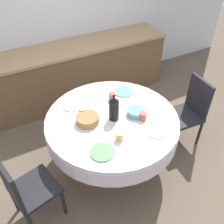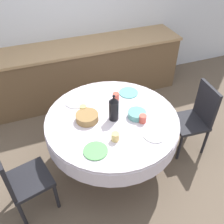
{
  "view_description": "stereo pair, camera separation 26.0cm",
  "coord_description": "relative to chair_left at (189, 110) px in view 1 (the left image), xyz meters",
  "views": [
    {
      "loc": [
        -0.94,
        -1.76,
        2.48
      ],
      "look_at": [
        0.0,
        0.0,
        0.81
      ],
      "focal_mm": 40.0,
      "sensor_mm": 36.0,
      "label": 1
    },
    {
      "loc": [
        -0.7,
        -1.87,
        2.48
      ],
      "look_at": [
        0.0,
        0.0,
        0.81
      ],
      "focal_mm": 40.0,
      "sensor_mm": 36.0,
      "label": 2
    }
  ],
  "objects": [
    {
      "name": "plate_far_right",
      "position": [
        -0.71,
        0.43,
        0.24
      ],
      "size": [
        0.23,
        0.23,
        0.01
      ],
      "primitive_type": "cylinder",
      "color": "#60BCB7",
      "rests_on": "dining_table"
    },
    {
      "name": "plate_far_left",
      "position": [
        -1.36,
        0.47,
        0.24
      ],
      "size": [
        0.23,
        0.23,
        0.01
      ],
      "primitive_type": "cylinder",
      "color": "white",
      "rests_on": "dining_table"
    },
    {
      "name": "cup_far_left",
      "position": [
        -1.32,
        0.28,
        0.28
      ],
      "size": [
        0.08,
        0.08,
        0.09
      ],
      "primitive_type": "cylinder",
      "color": "#DBB766",
      "rests_on": "dining_table"
    },
    {
      "name": "bread_basket",
      "position": [
        -1.31,
        0.14,
        0.27
      ],
      "size": [
        0.24,
        0.24,
        0.08
      ],
      "primitive_type": "cylinder",
      "color": "olive",
      "rests_on": "dining_table"
    },
    {
      "name": "ground_plane",
      "position": [
        -1.06,
        0.08,
        -0.49
      ],
      "size": [
        12.0,
        12.0,
        0.0
      ],
      "primitive_type": "plane",
      "color": "brown"
    },
    {
      "name": "wall_back",
      "position": [
        -1.06,
        1.93,
        0.81
      ],
      "size": [
        7.0,
        0.05,
        2.6
      ],
      "color": "silver",
      "rests_on": "ground_plane"
    },
    {
      "name": "fruit_bowl",
      "position": [
        -0.8,
        0.01,
        0.27
      ],
      "size": [
        0.19,
        0.19,
        0.06
      ],
      "primitive_type": "cylinder",
      "color": "#569993",
      "rests_on": "dining_table"
    },
    {
      "name": "cup_near_right",
      "position": [
        -0.78,
        -0.09,
        0.28
      ],
      "size": [
        0.08,
        0.08,
        0.09
      ],
      "primitive_type": "cylinder",
      "color": "#CC4C3D",
      "rests_on": "dining_table"
    },
    {
      "name": "kitchen_counter",
      "position": [
        -1.06,
        1.59,
        -0.05
      ],
      "size": [
        3.24,
        0.64,
        0.89
      ],
      "color": "brown",
      "rests_on": "ground_plane"
    },
    {
      "name": "chair_right",
      "position": [
        -2.09,
        -0.17,
        0.0
      ],
      "size": [
        0.48,
        0.48,
        0.91
      ],
      "rotation": [
        0.0,
        0.0,
        -1.33
      ],
      "color": "black",
      "rests_on": "ground_plane"
    },
    {
      "name": "coffee_carafe",
      "position": [
        -1.05,
        0.06,
        0.37
      ],
      "size": [
        0.1,
        0.1,
        0.31
      ],
      "color": "black",
      "rests_on": "dining_table"
    },
    {
      "name": "cup_far_right",
      "position": [
        -0.9,
        0.37,
        0.28
      ],
      "size": [
        0.08,
        0.08,
        0.09
      ],
      "primitive_type": "cylinder",
      "color": "#CC4C3D",
      "rests_on": "dining_table"
    },
    {
      "name": "chair_left",
      "position": [
        0.0,
        0.0,
        0.0
      ],
      "size": [
        0.43,
        0.43,
        0.91
      ],
      "rotation": [
        0.0,
        0.0,
        1.49
      ],
      "color": "black",
      "rests_on": "ground_plane"
    },
    {
      "name": "plate_near_right",
      "position": [
        -0.76,
        -0.31,
        0.24
      ],
      "size": [
        0.23,
        0.23,
        0.01
      ],
      "primitive_type": "cylinder",
      "color": "white",
      "rests_on": "dining_table"
    },
    {
      "name": "plate_near_left",
      "position": [
        -1.37,
        -0.3,
        0.24
      ],
      "size": [
        0.23,
        0.23,
        0.01
      ],
      "primitive_type": "cylinder",
      "color": "#5BA85B",
      "rests_on": "dining_table"
    },
    {
      "name": "cup_near_left",
      "position": [
        -1.14,
        -0.23,
        0.28
      ],
      "size": [
        0.08,
        0.08,
        0.09
      ],
      "primitive_type": "cylinder",
      "color": "#DBB766",
      "rests_on": "dining_table"
    },
    {
      "name": "dining_table",
      "position": [
        -1.06,
        0.08,
        0.12
      ],
      "size": [
        1.43,
        1.43,
        0.73
      ],
      "color": "brown",
      "rests_on": "ground_plane"
    }
  ]
}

